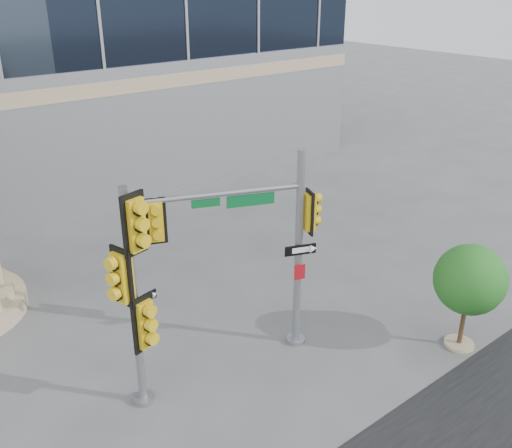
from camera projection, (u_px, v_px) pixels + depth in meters
ground at (298, 388)px, 14.30m from camera, size 120.00×120.00×0.00m
main_signal_pole at (262, 234)px, 14.43m from camera, size 4.13×1.97×5.61m
secondary_signal_pole at (134, 287)px, 12.44m from camera, size 1.02×0.73×5.54m
street_tree at (470, 282)px, 15.17m from camera, size 1.95×1.91×3.04m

